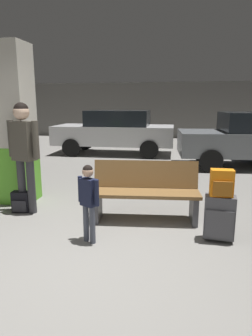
% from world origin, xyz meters
% --- Properties ---
extents(ground_plane, '(18.00, 18.00, 0.10)m').
position_xyz_m(ground_plane, '(0.00, 4.00, -0.05)').
color(ground_plane, gray).
extents(garage_back_wall, '(18.00, 0.12, 2.80)m').
position_xyz_m(garage_back_wall, '(0.00, 12.86, 1.40)').
color(garage_back_wall, slate).
rests_on(garage_back_wall, ground_plane).
extents(structural_pillar, '(0.57, 0.57, 2.74)m').
position_xyz_m(structural_pillar, '(-1.85, 2.06, 1.36)').
color(structural_pillar, '#66C633').
rests_on(structural_pillar, ground_plane).
extents(bench, '(1.65, 0.69, 0.89)m').
position_xyz_m(bench, '(0.51, 1.55, 0.44)').
color(bench, brown).
rests_on(bench, ground_plane).
extents(suitcase, '(0.40, 0.26, 0.60)m').
position_xyz_m(suitcase, '(1.52, 0.99, 0.32)').
color(suitcase, '#4C4C51').
rests_on(suitcase, ground_plane).
extents(backpack_bright, '(0.28, 0.19, 0.34)m').
position_xyz_m(backpack_bright, '(1.52, 0.98, 0.77)').
color(backpack_bright, orange).
rests_on(backpack_bright, suitcase).
extents(child, '(0.31, 0.25, 1.01)m').
position_xyz_m(child, '(-0.11, 0.66, 0.62)').
color(child, '#4C5160').
rests_on(child, ground_plane).
extents(adult, '(0.59, 0.29, 1.76)m').
position_xyz_m(adult, '(-1.42, 1.54, 1.09)').
color(adult, '#38383D').
rests_on(adult, ground_plane).
extents(backpack_dark_floor, '(0.30, 0.22, 0.34)m').
position_xyz_m(backpack_dark_floor, '(-1.53, 1.52, 0.17)').
color(backpack_dark_floor, black).
rests_on(backpack_dark_floor, ground_plane).
extents(parked_car_far, '(4.13, 1.85, 1.51)m').
position_xyz_m(parked_car_far, '(-1.22, 7.47, 0.81)').
color(parked_car_far, silver).
rests_on(parked_car_far, ground_plane).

